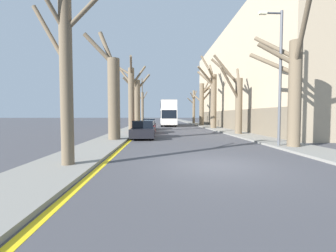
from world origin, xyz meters
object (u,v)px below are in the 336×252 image
street_tree_right_1 (236,100)px  street_tree_right_2 (212,96)px  parked_car_0 (143,130)px  lamp_post (279,72)px  street_tree_right_0 (292,86)px  street_tree_left_1 (113,94)px  street_tree_left_3 (137,101)px  street_tree_right_3 (202,102)px  street_tree_left_2 (131,96)px  parked_car_2 (149,124)px  double_decker_bus (168,112)px  street_tree_left_4 (142,106)px  street_tree_right_4 (194,106)px  street_tree_left_0 (65,66)px  parked_car_1 (147,127)px

street_tree_right_1 → street_tree_right_2: street_tree_right_2 is taller
parked_car_0 → lamp_post: (8.17, -5.54, 3.70)m
street_tree_right_0 → street_tree_right_2: bearing=90.4°
street_tree_left_1 → parked_car_0: size_ratio=1.94×
street_tree_left_3 → street_tree_right_3: 12.02m
street_tree_left_2 → parked_car_2: street_tree_left_2 is taller
double_decker_bus → parked_car_0: 21.67m
street_tree_left_1 → street_tree_left_4: (0.26, 26.40, 0.07)m
parked_car_2 → street_tree_right_1: bearing=-43.1°
parked_car_0 → street_tree_right_4: bearing=73.6°
street_tree_right_0 → double_decker_bus: bearing=102.2°
street_tree_left_1 → street_tree_right_1: 11.71m
street_tree_left_1 → lamp_post: bearing=-20.4°
street_tree_left_0 → street_tree_left_2: size_ratio=0.97×
street_tree_left_3 → lamp_post: 23.08m
street_tree_right_4 → double_decker_bus: (-5.94, -8.46, -1.37)m
double_decker_bus → street_tree_left_0: bearing=-98.8°
street_tree_left_4 → parked_car_1: bearing=-84.6°
street_tree_right_0 → parked_car_2: bearing=117.4°
parked_car_2 → lamp_post: 18.80m
lamp_post → street_tree_right_1: bearing=86.6°
street_tree_left_0 → lamp_post: lamp_post is taller
street_tree_left_1 → street_tree_left_3: bearing=89.5°
street_tree_right_3 → street_tree_left_2: bearing=-128.5°
street_tree_right_0 → parked_car_1: bearing=128.4°
street_tree_right_3 → street_tree_right_1: bearing=-90.5°
street_tree_right_2 → parked_car_1: (-8.64, -7.21, -3.88)m
parked_car_2 → street_tree_left_3: bearing=114.7°
street_tree_left_3 → street_tree_left_1: bearing=-90.5°
street_tree_right_3 → parked_car_1: bearing=-119.9°
street_tree_left_1 → parked_car_0: bearing=39.7°
street_tree_right_1 → double_decker_bus: size_ratio=0.75×
street_tree_right_4 → parked_car_0: bearing=-106.4°
street_tree_left_3 → parked_car_0: bearing=-82.7°
street_tree_right_2 → street_tree_right_3: (0.20, 8.16, -0.40)m
street_tree_left_0 → street_tree_right_3: (10.87, 30.71, 0.51)m
street_tree_left_0 → parked_car_1: street_tree_left_0 is taller
street_tree_right_2 → parked_car_0: (-8.64, -12.36, -3.84)m
street_tree_left_0 → street_tree_left_1: size_ratio=0.96×
double_decker_bus → street_tree_right_1: bearing=-72.6°
street_tree_right_0 → double_decker_bus: size_ratio=0.74×
street_tree_right_4 → double_decker_bus: street_tree_right_4 is taller
street_tree_right_3 → parked_car_1: (-8.84, -15.38, -3.48)m
street_tree_left_2 → street_tree_left_4: size_ratio=0.92×
street_tree_right_3 → street_tree_left_3: bearing=-153.7°
street_tree_right_0 → double_decker_bus: street_tree_right_0 is taller
street_tree_left_2 → street_tree_left_0: bearing=-90.7°
street_tree_left_0 → street_tree_right_1: street_tree_left_0 is taller
street_tree_left_3 → street_tree_right_1: street_tree_left_3 is taller
street_tree_left_0 → street_tree_left_1: 8.45m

